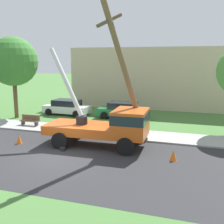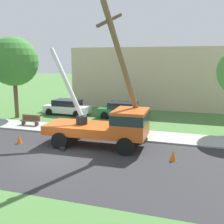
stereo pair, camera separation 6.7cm
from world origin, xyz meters
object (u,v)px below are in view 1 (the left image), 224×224
traffic_cone_behind (19,139)px  traffic_cone_curbside (128,139)px  roadside_tree_near (13,62)px  park_bench (30,121)px  parked_sedan_white (67,107)px  traffic_cone_ahead (173,155)px  utility_truck (109,124)px  parked_sedan_green (123,110)px  leaning_utility_pole (126,76)px

traffic_cone_behind → traffic_cone_curbside: (6.53, 2.07, 0.00)m
traffic_cone_curbside → roadside_tree_near: (-11.48, 4.44, 4.72)m
traffic_cone_curbside → park_bench: size_ratio=0.35×
traffic_cone_curbside → parked_sedan_white: 10.50m
roadside_tree_near → park_bench: bearing=-38.8°
park_bench → roadside_tree_near: (-3.05, 2.45, 4.53)m
traffic_cone_ahead → roadside_tree_near: size_ratio=0.08×
traffic_cone_behind → parked_sedan_white: (-1.23, 9.13, 0.43)m
traffic_cone_behind → utility_truck: bearing=11.5°
traffic_cone_ahead → traffic_cone_curbside: size_ratio=1.00×
parked_sedan_white → parked_sedan_green: (5.46, 0.12, 0.00)m
utility_truck → roadside_tree_near: (-10.58, 5.36, 3.59)m
utility_truck → parked_sedan_green: utility_truck is taller
parked_sedan_green → roadside_tree_near: (-9.19, -2.74, 4.28)m
traffic_cone_ahead → roadside_tree_near: bearing=155.6°
traffic_cone_behind → parked_sedan_white: parked_sedan_white is taller
traffic_cone_ahead → roadside_tree_near: 16.61m
traffic_cone_curbside → park_bench: bearing=166.7°
leaning_utility_pole → traffic_cone_behind: leaning_utility_pole is taller
traffic_cone_curbside → parked_sedan_white: parked_sedan_white is taller
parked_sedan_green → roadside_tree_near: bearing=-163.4°
leaning_utility_pole → parked_sedan_white: leaning_utility_pole is taller
traffic_cone_ahead → parked_sedan_green: bearing=119.7°
park_bench → traffic_cone_behind: bearing=-64.9°
traffic_cone_behind → roadside_tree_near: roadside_tree_near is taller
traffic_cone_ahead → parked_sedan_white: bearing=139.5°
utility_truck → parked_sedan_green: size_ratio=1.54×
parked_sedan_white → park_bench: (-0.68, -5.06, -0.25)m
leaning_utility_pole → traffic_cone_behind: 7.83m
traffic_cone_curbside → traffic_cone_ahead: bearing=-35.2°
utility_truck → traffic_cone_curbside: (0.90, 0.92, -1.13)m
traffic_cone_ahead → traffic_cone_behind: same height
utility_truck → roadside_tree_near: size_ratio=0.95×
utility_truck → traffic_cone_behind: bearing=-168.5°
leaning_utility_pole → parked_sedan_green: bearing=106.6°
parked_sedan_white → utility_truck: bearing=-49.3°
leaning_utility_pole → parked_sedan_white: bearing=135.0°
traffic_cone_curbside → park_bench: park_bench is taller
traffic_cone_ahead → parked_sedan_green: (-5.31, 9.31, 0.43)m
parked_sedan_green → utility_truck: bearing=-80.3°
traffic_cone_ahead → roadside_tree_near: (-14.50, 6.57, 4.72)m
leaning_utility_pole → parked_sedan_green: leaning_utility_pole is taller
traffic_cone_ahead → parked_sedan_green: 10.73m
utility_truck → park_bench: (-7.53, 2.91, -0.95)m
traffic_cone_ahead → traffic_cone_curbside: 3.69m
parked_sedan_green → leaning_utility_pole: bearing=-73.4°
traffic_cone_behind → park_bench: (-1.90, 4.06, 0.18)m
traffic_cone_behind → parked_sedan_green: bearing=65.4°
utility_truck → parked_sedan_green: (-1.39, 8.10, -0.70)m
utility_truck → park_bench: utility_truck is taller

